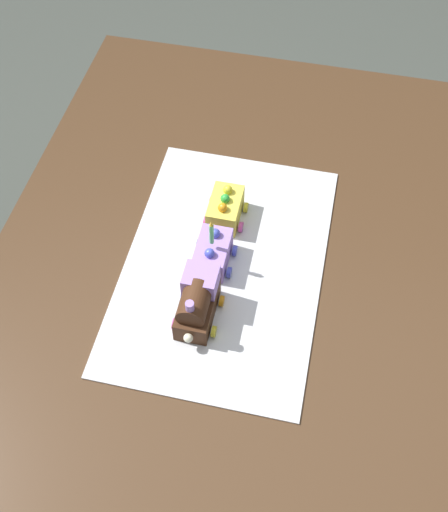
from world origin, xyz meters
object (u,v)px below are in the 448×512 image
at_px(cake_locomotive, 197,302).
at_px(cake_car_hopper_lavender, 213,253).
at_px(birthday_candle, 211,232).
at_px(dining_table, 230,300).
at_px(cake_car_tanker_lemon, 225,209).

distance_m(cake_locomotive, cake_car_hopper_lavender, 0.13).
bearing_deg(cake_car_hopper_lavender, birthday_candle, -180.00).
bearing_deg(birthday_candle, cake_locomotive, 180.00).
relative_size(dining_table, cake_locomotive, 10.00).
bearing_deg(cake_car_tanker_lemon, dining_table, -163.62).
bearing_deg(cake_locomotive, dining_table, -19.83).
bearing_deg(dining_table, cake_locomotive, 160.17).
height_order(dining_table, cake_car_tanker_lemon, cake_car_tanker_lemon).
distance_m(dining_table, cake_car_hopper_lavender, 0.15).
bearing_deg(birthday_candle, dining_table, -107.87).
height_order(cake_car_hopper_lavender, birthday_candle, birthday_candle).
xyz_separation_m(dining_table, cake_car_tanker_lemon, (0.14, 0.04, 0.14)).
bearing_deg(cake_car_tanker_lemon, cake_car_hopper_lavender, -180.00).
height_order(cake_locomotive, cake_car_tanker_lemon, cake_locomotive).
relative_size(cake_car_tanker_lemon, birthday_candle, 1.53).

